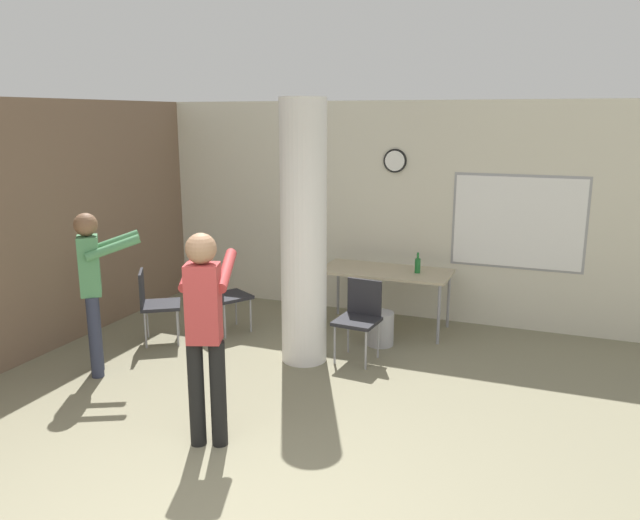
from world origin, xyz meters
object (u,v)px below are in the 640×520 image
(chair_by_left_wall, at_px, (154,301))
(chair_table_front, at_px, (360,314))
(chair_near_pillar, at_px, (225,293))
(folding_table, at_px, (386,274))
(person_watching_back, at_px, (93,281))
(bottle_on_table, at_px, (418,265))
(person_playing_front, at_px, (205,323))

(chair_by_left_wall, height_order, chair_table_front, same)
(chair_near_pillar, bearing_deg, folding_table, 26.34)
(folding_table, bearing_deg, chair_table_front, -89.27)
(chair_near_pillar, xyz_separation_m, person_watching_back, (-0.59, -1.57, 0.48))
(person_watching_back, bearing_deg, chair_near_pillar, 69.43)
(chair_near_pillar, height_order, chair_table_front, same)
(chair_table_front, bearing_deg, chair_near_pillar, 173.73)
(bottle_on_table, relative_size, chair_by_left_wall, 0.29)
(bottle_on_table, bearing_deg, chair_by_left_wall, -151.96)
(folding_table, bearing_deg, chair_near_pillar, -153.66)
(person_watching_back, bearing_deg, chair_table_front, 29.94)
(folding_table, bearing_deg, person_playing_front, -99.89)
(chair_table_front, bearing_deg, person_watching_back, -150.06)
(bottle_on_table, bearing_deg, person_playing_front, -106.48)
(chair_near_pillar, bearing_deg, bottle_on_table, 22.16)
(person_watching_back, bearing_deg, person_playing_front, -24.06)
(chair_near_pillar, bearing_deg, chair_by_left_wall, -135.31)
(chair_by_left_wall, relative_size, chair_near_pillar, 1.00)
(person_watching_back, bearing_deg, bottle_on_table, 41.60)
(person_watching_back, bearing_deg, folding_table, 45.97)
(bottle_on_table, distance_m, chair_near_pillar, 2.37)
(chair_by_left_wall, distance_m, chair_table_front, 2.42)
(chair_table_front, distance_m, person_playing_front, 2.31)
(bottle_on_table, bearing_deg, folding_table, -179.24)
(bottle_on_table, height_order, chair_by_left_wall, bottle_on_table)
(person_watching_back, bearing_deg, chair_by_left_wall, 90.49)
(folding_table, xyz_separation_m, person_playing_front, (-0.57, -3.25, 0.33))
(chair_by_left_wall, relative_size, person_playing_front, 0.50)
(person_watching_back, height_order, person_playing_front, person_playing_front)
(folding_table, bearing_deg, person_watching_back, -134.03)
(bottle_on_table, distance_m, person_playing_front, 3.40)
(folding_table, xyz_separation_m, chair_near_pillar, (-1.78, -0.88, -0.19))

